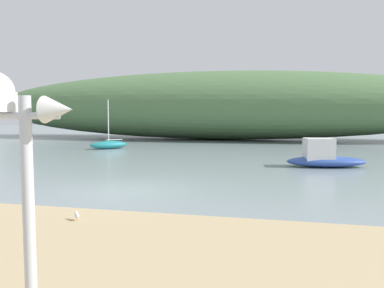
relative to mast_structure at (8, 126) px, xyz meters
The scene contains 6 objects.
ground_plane 9.98m from the mast_structure, 105.18° to the left, with size 120.00×120.00×0.00m, color gray.
distant_hill 36.02m from the mast_structure, 96.27° to the left, with size 50.80×10.63×6.85m, color #517547.
mast_structure is the anchor object (origin of this frame).
sailboat_west_reach 25.57m from the mast_structure, 112.97° to the left, with size 2.72×2.72×3.65m.
motorboat_inner_mooring 17.66m from the mast_structure, 74.36° to the left, with size 4.09×2.07×1.44m.
seagull_near_waterline 5.60m from the mast_structure, 112.69° to the left, with size 0.22×0.24×0.20m.
Camera 1 is at (5.20, -12.68, 2.73)m, focal length 36.41 mm.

